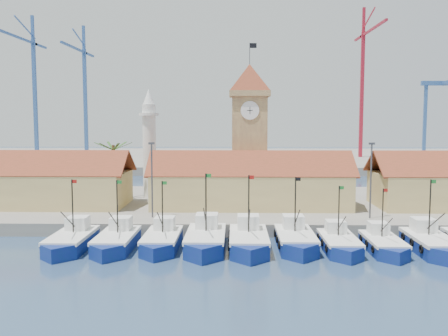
{
  "coord_description": "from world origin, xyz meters",
  "views": [
    {
      "loc": [
        -2.11,
        -46.9,
        13.13
      ],
      "look_at": [
        -3.52,
        18.0,
        6.9
      ],
      "focal_mm": 40.0,
      "sensor_mm": 36.0,
      "label": 1
    }
  ],
  "objects_px": {
    "boat_0": "(71,242)",
    "clock_tower": "(249,128)",
    "minaret": "(149,143)",
    "boat_5": "(296,241)"
  },
  "relations": [
    {
      "from": "clock_tower",
      "to": "minaret",
      "type": "xyz_separation_m",
      "value": [
        -15.0,
        2.0,
        -2.23
      ]
    },
    {
      "from": "boat_0",
      "to": "clock_tower",
      "type": "xyz_separation_m",
      "value": [
        18.79,
        23.54,
        11.19
      ]
    },
    {
      "from": "clock_tower",
      "to": "minaret",
      "type": "relative_size",
      "value": 1.39
    },
    {
      "from": "boat_0",
      "to": "clock_tower",
      "type": "height_order",
      "value": "clock_tower"
    },
    {
      "from": "boat_0",
      "to": "minaret",
      "type": "distance_m",
      "value": 27.33
    },
    {
      "from": "boat_0",
      "to": "boat_5",
      "type": "bearing_deg",
      "value": 2.03
    },
    {
      "from": "boat_5",
      "to": "clock_tower",
      "type": "distance_m",
      "value": 25.66
    },
    {
      "from": "boat_0",
      "to": "clock_tower",
      "type": "relative_size",
      "value": 0.44
    },
    {
      "from": "boat_5",
      "to": "clock_tower",
      "type": "height_order",
      "value": "clock_tower"
    },
    {
      "from": "boat_0",
      "to": "boat_5",
      "type": "relative_size",
      "value": 0.97
    }
  ]
}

